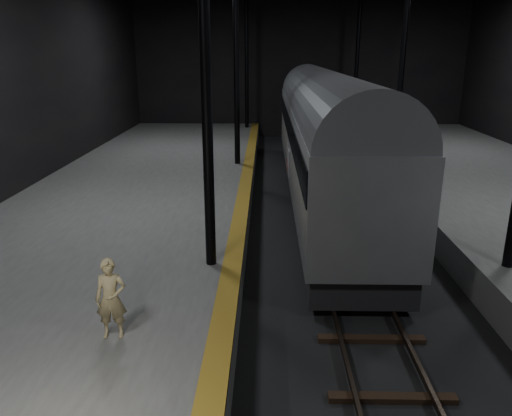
{
  "coord_description": "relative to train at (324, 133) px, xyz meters",
  "views": [
    {
      "loc": [
        -2.39,
        -15.86,
        6.27
      ],
      "look_at": [
        -2.67,
        -2.39,
        2.0
      ],
      "focal_mm": 35.0,
      "sensor_mm": 36.0,
      "label": 1
    }
  ],
  "objects": [
    {
      "name": "ground",
      "position": [
        0.0,
        -4.8,
        -3.0
      ],
      "size": [
        44.0,
        44.0,
        0.0
      ],
      "primitive_type": "plane",
      "color": "black",
      "rests_on": "ground"
    },
    {
      "name": "woman",
      "position": [
        -5.3,
        -12.28,
        -1.2
      ],
      "size": [
        0.62,
        0.44,
        1.6
      ],
      "primitive_type": "imported",
      "rotation": [
        0.0,
        0.0,
        0.1
      ],
      "color": "tan",
      "rests_on": "platform_left"
    },
    {
      "name": "platform_left",
      "position": [
        -7.5,
        -4.8,
        -2.5
      ],
      "size": [
        9.0,
        43.8,
        1.0
      ],
      "primitive_type": "cube",
      "color": "#4F4E4C",
      "rests_on": "ground"
    },
    {
      "name": "tactile_strip",
      "position": [
        -3.25,
        -4.8,
        -2.0
      ],
      "size": [
        0.5,
        43.8,
        0.01
      ],
      "primitive_type": "cube",
      "color": "olive",
      "rests_on": "platform_left"
    },
    {
      "name": "train",
      "position": [
        0.0,
        0.0,
        0.0
      ],
      "size": [
        3.01,
        20.13,
        5.38
      ],
      "color": "#919498",
      "rests_on": "ground"
    },
    {
      "name": "track",
      "position": [
        0.0,
        -4.8,
        -2.93
      ],
      "size": [
        2.4,
        43.0,
        0.24
      ],
      "color": "#3F3328",
      "rests_on": "ground"
    }
  ]
}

